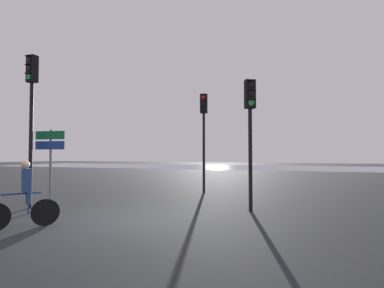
{
  "coord_description": "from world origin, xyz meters",
  "views": [
    {
      "loc": [
        4.54,
        -6.78,
        1.76
      ],
      "look_at": [
        0.5,
        5.0,
        2.2
      ],
      "focal_mm": 28.0,
      "sensor_mm": 36.0,
      "label": 1
    }
  ],
  "objects_px": {
    "traffic_light_center": "(204,124)",
    "direction_sign_post": "(50,154)",
    "traffic_light_near_left": "(31,103)",
    "traffic_light_near_right": "(250,119)",
    "cyclist": "(25,194)"
  },
  "relations": [
    {
      "from": "traffic_light_near_right",
      "to": "direction_sign_post",
      "type": "bearing_deg",
      "value": -12.22
    },
    {
      "from": "traffic_light_near_right",
      "to": "traffic_light_near_left",
      "type": "xyz_separation_m",
      "value": [
        -6.92,
        -1.84,
        0.61
      ]
    },
    {
      "from": "traffic_light_center",
      "to": "direction_sign_post",
      "type": "height_order",
      "value": "traffic_light_center"
    },
    {
      "from": "traffic_light_center",
      "to": "direction_sign_post",
      "type": "distance_m",
      "value": 6.72
    },
    {
      "from": "traffic_light_center",
      "to": "traffic_light_near_right",
      "type": "xyz_separation_m",
      "value": [
        2.69,
        -3.93,
        -0.32
      ]
    },
    {
      "from": "traffic_light_near_left",
      "to": "traffic_light_center",
      "type": "bearing_deg",
      "value": -122.2
    },
    {
      "from": "direction_sign_post",
      "to": "traffic_light_center",
      "type": "bearing_deg",
      "value": -131.2
    },
    {
      "from": "traffic_light_center",
      "to": "traffic_light_near_right",
      "type": "height_order",
      "value": "traffic_light_center"
    },
    {
      "from": "traffic_light_near_right",
      "to": "cyclist",
      "type": "xyz_separation_m",
      "value": [
        -4.83,
        -3.91,
        -2.05
      ]
    },
    {
      "from": "traffic_light_center",
      "to": "traffic_light_near_right",
      "type": "relative_size",
      "value": 1.12
    },
    {
      "from": "traffic_light_center",
      "to": "cyclist",
      "type": "xyz_separation_m",
      "value": [
        -2.14,
        -7.84,
        -2.37
      ]
    },
    {
      "from": "traffic_light_center",
      "to": "traffic_light_near_left",
      "type": "bearing_deg",
      "value": 47.44
    },
    {
      "from": "cyclist",
      "to": "direction_sign_post",
      "type": "bearing_deg",
      "value": -18.54
    },
    {
      "from": "traffic_light_center",
      "to": "cyclist",
      "type": "height_order",
      "value": "traffic_light_center"
    },
    {
      "from": "traffic_light_near_right",
      "to": "direction_sign_post",
      "type": "relative_size",
      "value": 1.58
    }
  ]
}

